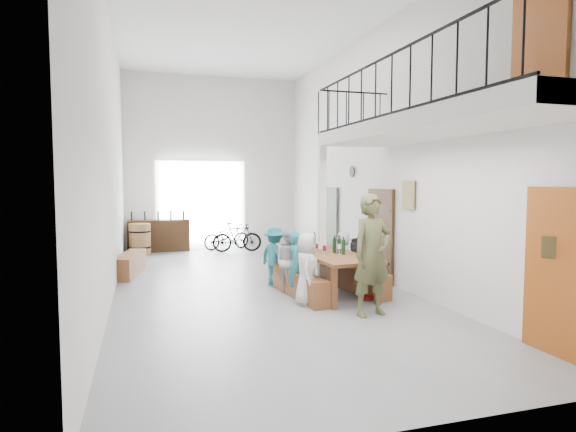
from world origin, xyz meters
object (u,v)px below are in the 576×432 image
object	(u,v)px
bench_inner	(300,284)
oak_barrel	(140,239)
side_bench	(130,264)
host_standing	(372,255)
bicycle_near	(227,237)
tasting_table	(329,257)
serving_counter	(158,236)

from	to	relation	value
bench_inner	oak_barrel	bearing A→B (deg)	110.33
side_bench	host_standing	world-z (taller)	host_standing
bicycle_near	tasting_table	bearing A→B (deg)	171.21
host_standing	bench_inner	bearing A→B (deg)	103.91
bench_inner	host_standing	world-z (taller)	host_standing
tasting_table	serving_counter	bearing A→B (deg)	109.30
oak_barrel	bicycle_near	bearing A→B (deg)	8.24
host_standing	bicycle_near	bearing A→B (deg)	85.31
bench_inner	oak_barrel	world-z (taller)	oak_barrel
serving_counter	bicycle_near	distance (m)	2.09
bench_inner	bicycle_near	world-z (taller)	bicycle_near
side_bench	host_standing	xyz separation A→B (m)	(3.83, -4.65, 0.74)
oak_barrel	bicycle_near	size ratio (longest dim) A/B	0.60
tasting_table	host_standing	world-z (taller)	host_standing
side_bench	oak_barrel	size ratio (longest dim) A/B	1.90
serving_counter	tasting_table	bearing A→B (deg)	-67.73
oak_barrel	host_standing	distance (m)	8.55
oak_barrel	host_standing	bearing A→B (deg)	-64.93
oak_barrel	bicycle_near	xyz separation A→B (m)	(2.62, 0.38, -0.05)
oak_barrel	serving_counter	size ratio (longest dim) A/B	0.50
side_bench	bicycle_near	world-z (taller)	bicycle_near
tasting_table	bench_inner	size ratio (longest dim) A/B	1.27
tasting_table	bicycle_near	distance (m)	6.56
side_bench	serving_counter	bearing A→B (deg)	78.36
tasting_table	side_bench	distance (m)	4.82
tasting_table	bicycle_near	size ratio (longest dim) A/B	1.67
serving_counter	host_standing	size ratio (longest dim) A/B	0.93
bench_inner	host_standing	bearing A→B (deg)	-69.01
tasting_table	serving_counter	distance (m)	7.31
side_bench	serving_counter	size ratio (longest dim) A/B	0.95
tasting_table	side_bench	xyz separation A→B (m)	(-3.72, 3.04, -0.46)
oak_barrel	tasting_table	bearing A→B (deg)	-60.14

